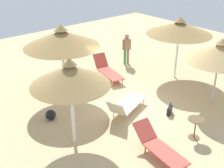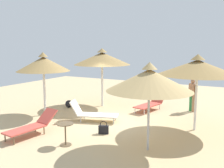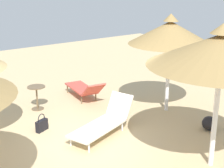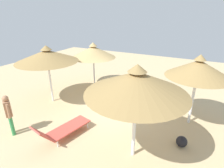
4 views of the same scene
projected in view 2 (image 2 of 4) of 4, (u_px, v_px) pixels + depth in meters
ground at (109, 123)px, 10.66m from camera, size 24.00×24.00×0.10m
parasol_umbrella_center at (197, 67)px, 9.25m from camera, size 2.96×2.96×2.90m
parasol_umbrella_back at (149, 80)px, 7.43m from camera, size 2.61×2.61×2.73m
parasol_umbrella_front at (43, 64)px, 11.35m from camera, size 2.41×2.41×2.92m
parasol_umbrella_edge at (102, 59)px, 13.08m from camera, size 2.97×2.97×3.08m
lounge_chair_near_right at (32, 125)px, 8.97m from camera, size 0.86×2.06×0.80m
lounge_chair_far_left at (151, 103)px, 12.54m from camera, size 1.09×2.22×0.90m
lounge_chair_far_right at (92, 113)px, 10.68m from camera, size 2.13×1.28×0.88m
person_standing_near_left at (192, 93)px, 12.16m from camera, size 0.41×0.32×1.62m
handbag at (104, 129)px, 9.15m from camera, size 0.39×0.27×0.48m
side_table_round at (65, 130)px, 8.06m from camera, size 0.54×0.54×0.73m
beach_ball at (69, 104)px, 13.09m from camera, size 0.38×0.38×0.38m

